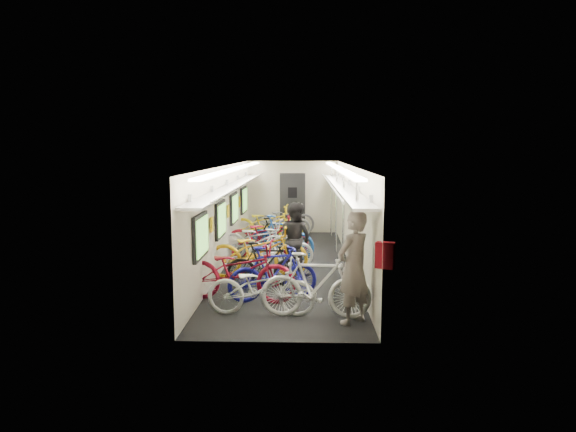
# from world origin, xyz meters

# --- Properties ---
(train_car_shell) EXTENTS (10.00, 10.00, 10.00)m
(train_car_shell) POSITION_xyz_m (-0.36, 0.71, 1.66)
(train_car_shell) COLOR black
(train_car_shell) RESTS_ON ground
(bicycle_0) EXTENTS (1.86, 0.72, 0.96)m
(bicycle_0) POSITION_xyz_m (-0.33, -3.78, 0.48)
(bicycle_0) COLOR #BCBDC1
(bicycle_0) RESTS_ON ground
(bicycle_1) EXTENTS (1.78, 1.02, 1.03)m
(bicycle_1) POSITION_xyz_m (-0.18, -2.91, 0.51)
(bicycle_1) COLOR navy
(bicycle_1) RESTS_ON ground
(bicycle_2) EXTENTS (2.27, 1.13, 1.14)m
(bicycle_2) POSITION_xyz_m (-0.82, -2.98, 0.57)
(bicycle_2) COLOR maroon
(bicycle_2) RESTS_ON ground
(bicycle_3) EXTENTS (1.57, 0.46, 0.94)m
(bicycle_3) POSITION_xyz_m (-0.40, -2.02, 0.47)
(bicycle_3) COLOR black
(bicycle_3) RESTS_ON ground
(bicycle_4) EXTENTS (2.28, 1.02, 1.16)m
(bicycle_4) POSITION_xyz_m (-0.62, -1.18, 0.58)
(bicycle_4) COLOR #EAA316
(bicycle_4) RESTS_ON ground
(bicycle_5) EXTENTS (1.61, 0.64, 0.94)m
(bicycle_5) POSITION_xyz_m (-0.17, -0.30, 0.47)
(bicycle_5) COLOR white
(bicycle_5) RESTS_ON ground
(bicycle_6) EXTENTS (2.10, 1.21, 1.04)m
(bicycle_6) POSITION_xyz_m (-0.77, 0.50, 0.52)
(bicycle_6) COLOR silver
(bicycle_6) RESTS_ON ground
(bicycle_7) EXTENTS (1.89, 1.20, 1.10)m
(bicycle_7) POSITION_xyz_m (-0.20, 0.80, 0.55)
(bicycle_7) COLOR #1C4EAB
(bicycle_7) RESTS_ON ground
(bicycle_8) EXTENTS (2.19, 0.86, 1.13)m
(bicycle_8) POSITION_xyz_m (-0.57, 0.93, 0.57)
(bicycle_8) COLOR maroon
(bicycle_8) RESTS_ON ground
(bicycle_9) EXTENTS (1.61, 0.93, 0.93)m
(bicycle_9) POSITION_xyz_m (-0.41, 1.68, 0.47)
(bicycle_9) COLOR black
(bicycle_9) RESTS_ON ground
(bicycle_10) EXTENTS (2.25, 0.96, 1.15)m
(bicycle_10) POSITION_xyz_m (-0.73, 2.99, 0.57)
(bicycle_10) COLOR yellow
(bicycle_10) RESTS_ON ground
(bicycle_11) EXTENTS (1.88, 0.67, 1.11)m
(bicycle_11) POSITION_xyz_m (0.58, -3.89, 0.55)
(bicycle_11) COLOR silver
(bicycle_11) RESTS_ON ground
(bicycle_12) EXTENTS (2.05, 1.26, 1.02)m
(bicycle_12) POSITION_xyz_m (-0.34, 3.44, 0.51)
(bicycle_12) COLOR slate
(bicycle_12) RESTS_ON ground
(bicycle_14) EXTENTS (2.12, 1.12, 1.06)m
(bicycle_14) POSITION_xyz_m (-0.26, 4.40, 0.53)
(bicycle_14) COLOR #59595D
(bicycle_14) RESTS_ON ground
(passenger_near) EXTENTS (0.78, 0.78, 1.83)m
(passenger_near) POSITION_xyz_m (1.17, -4.13, 0.91)
(passenger_near) COLOR slate
(passenger_near) RESTS_ON ground
(passenger_mid) EXTENTS (1.01, 0.97, 1.63)m
(passenger_mid) POSITION_xyz_m (0.19, -0.95, 0.82)
(passenger_mid) COLOR black
(passenger_mid) RESTS_ON ground
(backpack) EXTENTS (0.29, 0.23, 0.38)m
(backpack) POSITION_xyz_m (1.55, -4.90, 1.28)
(backpack) COLOR maroon
(backpack) RESTS_ON passenger_near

